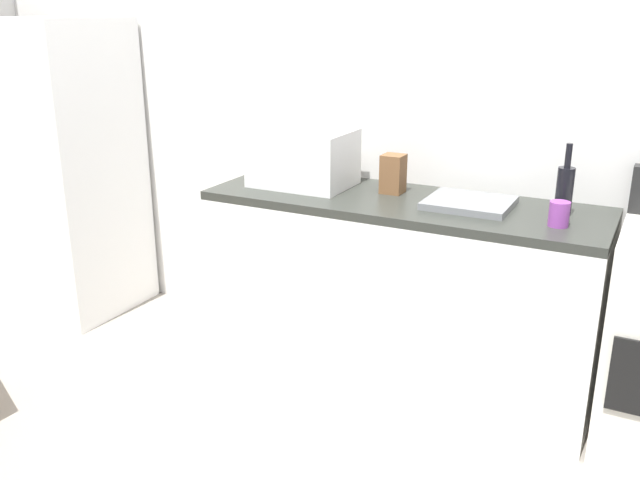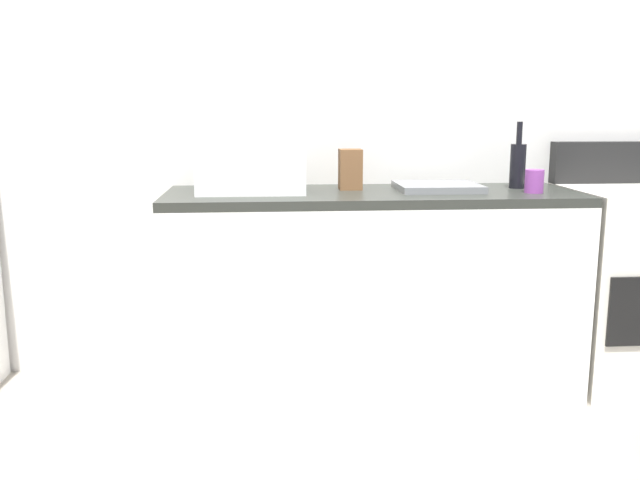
% 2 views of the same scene
% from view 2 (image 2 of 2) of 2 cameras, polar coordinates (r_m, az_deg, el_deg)
% --- Properties ---
extents(wall_back, '(5.00, 0.10, 2.60)m').
position_cam_2_polar(wall_back, '(3.32, -1.74, 11.58)').
color(wall_back, silver).
rests_on(wall_back, ground_plane).
extents(kitchen_counter, '(1.80, 0.60, 0.90)m').
position_cam_2_polar(kitchen_counter, '(3.11, 4.20, -4.22)').
color(kitchen_counter, white).
rests_on(kitchen_counter, ground_plane).
extents(stove_oven, '(0.60, 0.61, 1.10)m').
position_cam_2_polar(stove_oven, '(3.51, 24.33, -3.19)').
color(stove_oven, silver).
rests_on(stove_oven, ground_plane).
extents(microwave, '(0.46, 0.34, 0.27)m').
position_cam_2_polar(microwave, '(3.01, -5.75, 6.55)').
color(microwave, white).
rests_on(microwave, kitchen_counter).
extents(sink_basin, '(0.36, 0.32, 0.03)m').
position_cam_2_polar(sink_basin, '(3.11, 9.72, 4.36)').
color(sink_basin, slate).
rests_on(sink_basin, kitchen_counter).
extents(wine_bottle, '(0.07, 0.07, 0.30)m').
position_cam_2_polar(wine_bottle, '(3.26, 16.07, 6.07)').
color(wine_bottle, black).
rests_on(wine_bottle, kitchen_counter).
extents(coffee_mug, '(0.08, 0.08, 0.10)m').
position_cam_2_polar(coffee_mug, '(3.11, 17.34, 4.67)').
color(coffee_mug, purple).
rests_on(coffee_mug, kitchen_counter).
extents(knife_block, '(0.10, 0.10, 0.18)m').
position_cam_2_polar(knife_block, '(3.09, 2.53, 5.88)').
color(knife_block, brown).
rests_on(knife_block, kitchen_counter).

